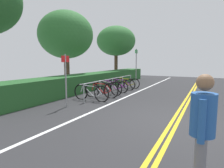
{
  "coord_description": "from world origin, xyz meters",
  "views": [
    {
      "loc": [
        -5.58,
        -0.82,
        1.78
      ],
      "look_at": [
        2.33,
        3.22,
        0.67
      ],
      "focal_mm": 30.71,
      "sensor_mm": 36.0,
      "label": 1
    }
  ],
  "objects_px": {
    "tree_far_right": "(116,41)",
    "bicycle_4": "(121,84)",
    "sign_post_near": "(66,75)",
    "bicycle_0": "(91,93)",
    "bicycle_3": "(114,86)",
    "sign_post_far": "(136,64)",
    "tree_mid": "(66,35)",
    "pedestrian": "(202,127)",
    "bike_rack": "(113,82)",
    "bicycle_5": "(127,83)",
    "bicycle_1": "(101,90)",
    "bicycle_2": "(108,88)"
  },
  "relations": [
    {
      "from": "bicycle_2",
      "to": "bike_rack",
      "type": "bearing_deg",
      "value": -7.56
    },
    {
      "from": "sign_post_far",
      "to": "tree_mid",
      "type": "distance_m",
      "value": 5.01
    },
    {
      "from": "bicycle_5",
      "to": "sign_post_near",
      "type": "relative_size",
      "value": 0.84
    },
    {
      "from": "sign_post_near",
      "to": "bicycle_0",
      "type": "bearing_deg",
      "value": -8.84
    },
    {
      "from": "bike_rack",
      "to": "bicycle_3",
      "type": "xyz_separation_m",
      "value": [
        0.36,
        0.09,
        -0.28
      ]
    },
    {
      "from": "sign_post_far",
      "to": "bicycle_0",
      "type": "bearing_deg",
      "value": 179.03
    },
    {
      "from": "sign_post_far",
      "to": "bicycle_3",
      "type": "bearing_deg",
      "value": 176.17
    },
    {
      "from": "bicycle_0",
      "to": "bicycle_3",
      "type": "xyz_separation_m",
      "value": [
        2.51,
        0.11,
        -0.04
      ]
    },
    {
      "from": "bicycle_5",
      "to": "pedestrian",
      "type": "relative_size",
      "value": 1.05
    },
    {
      "from": "bike_rack",
      "to": "tree_far_right",
      "type": "height_order",
      "value": "tree_far_right"
    },
    {
      "from": "bicycle_4",
      "to": "bicycle_3",
      "type": "bearing_deg",
      "value": 175.38
    },
    {
      "from": "bicycle_0",
      "to": "tree_mid",
      "type": "height_order",
      "value": "tree_mid"
    },
    {
      "from": "sign_post_far",
      "to": "sign_post_near",
      "type": "bearing_deg",
      "value": 177.45
    },
    {
      "from": "tree_mid",
      "to": "bicycle_4",
      "type": "bearing_deg",
      "value": -80.04
    },
    {
      "from": "bicycle_4",
      "to": "tree_far_right",
      "type": "xyz_separation_m",
      "value": [
        5.22,
        2.89,
        3.13
      ]
    },
    {
      "from": "bike_rack",
      "to": "pedestrian",
      "type": "relative_size",
      "value": 3.33
    },
    {
      "from": "bicycle_0",
      "to": "bike_rack",
      "type": "bearing_deg",
      "value": 0.51
    },
    {
      "from": "bicycle_2",
      "to": "bicycle_5",
      "type": "bearing_deg",
      "value": -0.22
    },
    {
      "from": "bicycle_0",
      "to": "bicycle_4",
      "type": "distance_m",
      "value": 3.36
    },
    {
      "from": "sign_post_far",
      "to": "tree_mid",
      "type": "relative_size",
      "value": 0.52
    },
    {
      "from": "bike_rack",
      "to": "bicycle_2",
      "type": "distance_m",
      "value": 0.46
    },
    {
      "from": "bicycle_3",
      "to": "pedestrian",
      "type": "distance_m",
      "value": 8.29
    },
    {
      "from": "bicycle_4",
      "to": "bicycle_5",
      "type": "relative_size",
      "value": 0.97
    },
    {
      "from": "bicycle_2",
      "to": "sign_post_far",
      "type": "distance_m",
      "value": 3.94
    },
    {
      "from": "sign_post_near",
      "to": "tree_far_right",
      "type": "height_order",
      "value": "tree_far_right"
    },
    {
      "from": "bicycle_3",
      "to": "pedestrian",
      "type": "bearing_deg",
      "value": -145.53
    },
    {
      "from": "sign_post_near",
      "to": "tree_mid",
      "type": "distance_m",
      "value": 5.76
    },
    {
      "from": "bicycle_0",
      "to": "bicycle_5",
      "type": "relative_size",
      "value": 1.09
    },
    {
      "from": "sign_post_far",
      "to": "tree_mid",
      "type": "bearing_deg",
      "value": 126.81
    },
    {
      "from": "bicycle_0",
      "to": "bicycle_1",
      "type": "xyz_separation_m",
      "value": [
        0.81,
        -0.07,
        0.01
      ]
    },
    {
      "from": "bike_rack",
      "to": "pedestrian",
      "type": "distance_m",
      "value": 7.93
    },
    {
      "from": "tree_far_right",
      "to": "sign_post_near",
      "type": "bearing_deg",
      "value": -164.74
    },
    {
      "from": "bicycle_1",
      "to": "bicycle_2",
      "type": "distance_m",
      "value": 0.96
    },
    {
      "from": "bicycle_1",
      "to": "bicycle_3",
      "type": "distance_m",
      "value": 1.71
    },
    {
      "from": "bicycle_1",
      "to": "tree_far_right",
      "type": "xyz_separation_m",
      "value": [
        7.78,
        3.0,
        3.1
      ]
    },
    {
      "from": "tree_far_right",
      "to": "bicycle_5",
      "type": "bearing_deg",
      "value": -146.14
    },
    {
      "from": "pedestrian",
      "to": "tree_far_right",
      "type": "xyz_separation_m",
      "value": [
        12.9,
        7.51,
        2.54
      ]
    },
    {
      "from": "bicycle_5",
      "to": "bicycle_4",
      "type": "bearing_deg",
      "value": -178.73
    },
    {
      "from": "bike_rack",
      "to": "bicycle_1",
      "type": "relative_size",
      "value": 3.15
    },
    {
      "from": "bicycle_3",
      "to": "tree_mid",
      "type": "relative_size",
      "value": 0.35
    },
    {
      "from": "bicycle_2",
      "to": "sign_post_far",
      "type": "bearing_deg",
      "value": -2.49
    },
    {
      "from": "bicycle_5",
      "to": "tree_far_right",
      "type": "distance_m",
      "value": 6.04
    },
    {
      "from": "bicycle_5",
      "to": "tree_far_right",
      "type": "xyz_separation_m",
      "value": [
        4.28,
        2.87,
        3.14
      ]
    },
    {
      "from": "bicycle_5",
      "to": "tree_mid",
      "type": "relative_size",
      "value": 0.35
    },
    {
      "from": "pedestrian",
      "to": "tree_mid",
      "type": "bearing_deg",
      "value": 49.38
    },
    {
      "from": "tree_far_right",
      "to": "bicycle_4",
      "type": "bearing_deg",
      "value": -151.01
    },
    {
      "from": "bicycle_3",
      "to": "sign_post_far",
      "type": "xyz_separation_m",
      "value": [
        3.01,
        -0.2,
        1.19
      ]
    },
    {
      "from": "sign_post_far",
      "to": "tree_far_right",
      "type": "xyz_separation_m",
      "value": [
        3.06,
        3.03,
        1.95
      ]
    },
    {
      "from": "bicycle_0",
      "to": "bicycle_3",
      "type": "bearing_deg",
      "value": 2.48
    },
    {
      "from": "bicycle_0",
      "to": "bicycle_4",
      "type": "bearing_deg",
      "value": 0.68
    }
  ]
}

